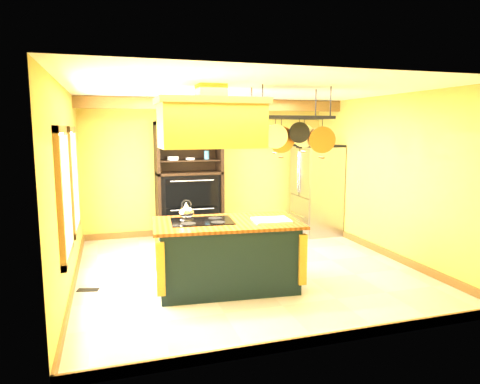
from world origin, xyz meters
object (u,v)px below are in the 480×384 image
refrigerator (316,192)px  hutch (189,193)px  pot_rack (291,127)px  kitchen_island (227,254)px  range_hood (211,121)px

refrigerator → hutch: bearing=169.1°
pot_rack → kitchen_island: bearing=179.9°
pot_rack → hutch: (-0.89, 2.93, -1.29)m
kitchen_island → hutch: 2.96m
range_hood → hutch: (0.22, 2.93, -1.36)m
pot_rack → hutch: 3.32m
hutch → kitchen_island: bearing=-90.5°
kitchen_island → refrigerator: (2.58, 2.44, 0.40)m
pot_rack → refrigerator: pot_rack is taller
kitchen_island → refrigerator: size_ratio=1.14×
refrigerator → range_hood: bearing=-138.7°
kitchen_island → pot_rack: bearing=5.1°
kitchen_island → refrigerator: bearing=48.5°
range_hood → pot_rack: 1.12m
refrigerator → pot_rack: bearing=-124.3°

